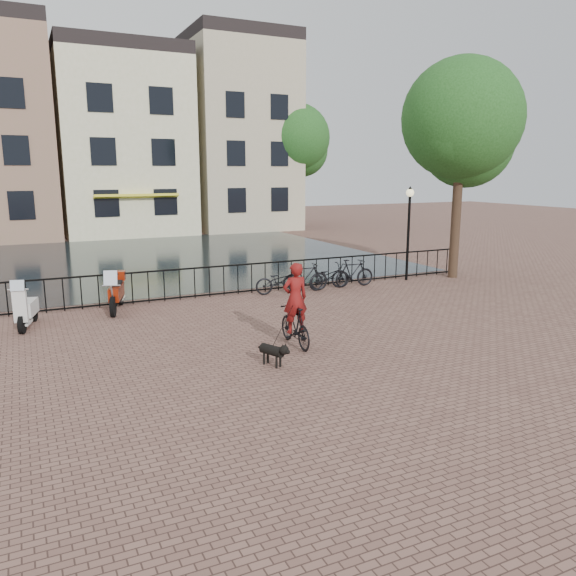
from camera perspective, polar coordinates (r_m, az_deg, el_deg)
name	(u,v)px	position (r m, az deg, el deg)	size (l,w,h in m)	color
ground	(349,371)	(11.93, 6.25, -8.34)	(100.00, 100.00, 0.00)	brown
canal_water	(161,257)	(27.76, -12.78, 3.04)	(20.00, 20.00, 0.00)	black
railing	(224,281)	(18.83, -6.54, 0.75)	(20.00, 0.05, 1.02)	black
canal_house_mid	(121,143)	(40.06, -16.62, 13.93)	(8.00, 9.50, 11.80)	beige
canal_house_right	(234,135)	(42.14, -5.50, 15.25)	(7.00, 9.00, 13.30)	tan
tree_near_right	(462,119)	(22.69, 17.26, 16.06)	(4.48, 4.48, 8.24)	black
tree_far_right	(296,138)	(40.73, 0.81, 15.00)	(4.76, 4.76, 8.76)	black
lamp_post	(409,218)	(21.63, 12.19, 7.00)	(0.30, 0.30, 3.45)	black
cyclist	(295,309)	(13.24, 0.73, -2.19)	(0.76, 1.73, 2.35)	black
dog	(272,353)	(12.07, -1.63, -6.66)	(0.56, 0.84, 0.54)	black
motorcycle	(116,288)	(17.38, -17.06, 0.00)	(1.02, 2.00, 1.39)	#96220A
scooter	(26,301)	(16.39, -25.04, -1.20)	(0.82, 1.61, 1.44)	silver
parked_bike_0	(280,281)	(18.94, -0.79, 0.73)	(0.60, 1.72, 0.90)	black
parked_bike_1	(305,277)	(19.34, 1.77, 1.10)	(0.47, 1.66, 1.00)	black
parked_bike_2	(329,276)	(19.80, 4.22, 1.18)	(0.60, 1.72, 0.90)	black
parked_bike_3	(352,273)	(20.27, 6.56, 1.52)	(0.47, 1.66, 1.00)	black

